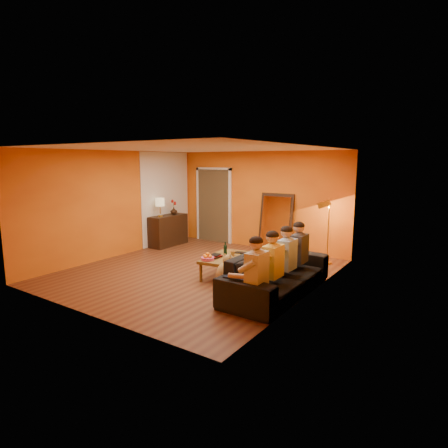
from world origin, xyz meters
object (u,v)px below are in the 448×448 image
Objects in this scene: vase at (174,211)px; table_lamp at (160,207)px; person_far_left at (257,276)px; dog at (226,272)px; sofa at (277,273)px; person_mid_left at (273,267)px; wine_bottle at (225,249)px; mirror_frame at (276,222)px; floor_lamp at (328,233)px; laptop at (241,253)px; coffee_table at (225,266)px; person_far_right at (299,254)px; sideboard at (168,230)px; person_mid_right at (287,260)px; tumbler at (233,253)px.

table_lamp is at bearing -90.00° from vase.
dog is at bearing 146.79° from person_far_left.
sofa is 0.52m from person_mid_left.
person_far_left is 3.94× the size of wine_bottle.
mirror_frame is 1.62m from floor_lamp.
sofa is (1.45, -2.87, -0.38)m from mirror_frame.
laptop is at bearing -24.11° from vase.
dog is 0.54× the size of person_mid_left.
coffee_table is (2.89, -1.17, -0.90)m from table_lamp.
person_mid_left is at bearing -23.96° from table_lamp.
floor_lamp reaches higher than laptop.
table_lamp reaches higher than sofa.
person_far_right is 1.48m from wine_bottle.
sideboard is at bearing 152.60° from wine_bottle.
person_mid_left is at bearing -104.89° from floor_lamp.
coffee_table is at bearing -133.02° from laptop.
floor_lamp reaches higher than person_far_left.
table_lamp is at bearing -153.68° from mirror_frame.
floor_lamp is 1.18× the size of person_far_left.
dog is 0.54× the size of person_far_right.
table_lamp is 4.61m from person_mid_right.
laptop is (-1.17, 0.67, 0.06)m from sofa.
mirror_frame reaches higher than sideboard.
floor_lamp is at bearing 85.64° from dog.
coffee_table is at bearing 138.31° from person_far_left.
sideboard is 2.31× the size of table_lamp.
tumbler is 0.53× the size of vase.
tumbler is (-1.23, 0.44, 0.09)m from sofa.
tumbler is (0.12, 0.12, 0.26)m from coffee_table.
mirror_frame reaches higher than laptop.
wine_bottle is at bearing -27.40° from sideboard.
coffee_table is at bearing -27.03° from sideboard.
laptop is (3.07, -1.12, 0.01)m from sideboard.
person_mid_right is (1.58, -2.77, -0.15)m from mirror_frame.
tumbler is at bearing -24.22° from sideboard.
coffee_table is at bearing 76.75° from sofa.
coffee_table is at bearing 135.00° from wine_bottle.
person_mid_right is (1.48, -0.22, 0.40)m from coffee_table.
wine_bottle is 2.91× the size of tumbler.
person_far_left is (4.37, -2.79, 0.18)m from sideboard.
tumbler is at bearing 146.86° from person_mid_left.
laptop is (0.13, 0.40, -0.14)m from wine_bottle.
laptop is (3.07, -0.82, -0.67)m from table_lamp.
person_far_left is at bearing -104.99° from floor_lamp.
mirror_frame is 3.19m from person_mid_right.
person_mid_left is 1.10m from person_far_right.
wine_bottle is (-0.42, 0.61, 0.25)m from dog.
laptop is (-1.27, -1.74, -0.29)m from floor_lamp.
coffee_table is 0.37m from wine_bottle.
mirror_frame is 1.29× the size of sideboard.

